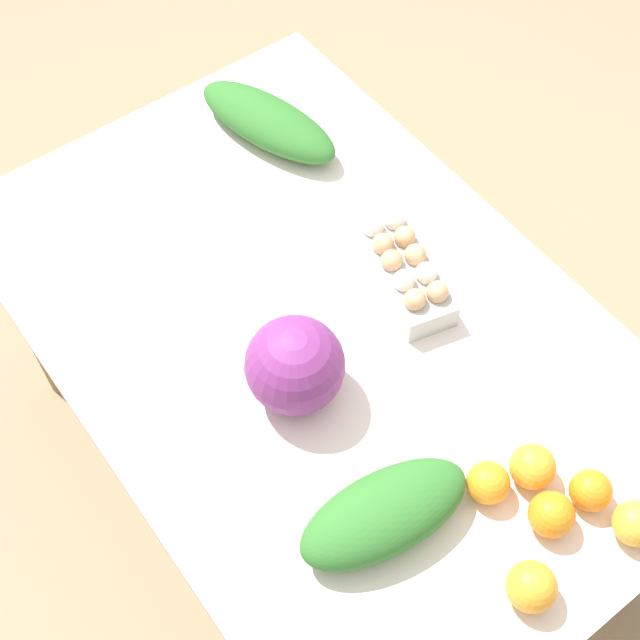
{
  "coord_description": "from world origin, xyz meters",
  "views": [
    {
      "loc": [
        -0.75,
        0.56,
        2.21
      ],
      "look_at": [
        0.0,
        0.0,
        0.77
      ],
      "focal_mm": 50.0,
      "sensor_mm": 36.0,
      "label": 1
    }
  ],
  "objects_px": {
    "egg_carton": "(403,267)",
    "orange_0": "(551,515)",
    "orange_2": "(636,523)",
    "cabbage_purple": "(295,365)",
    "orange_5": "(532,467)",
    "orange_3": "(531,587)",
    "greens_bunch_beet_tops": "(268,122)",
    "greens_bunch_scallion": "(384,513)",
    "orange_4": "(591,490)",
    "orange_1": "(488,483)"
  },
  "relations": [
    {
      "from": "cabbage_purple",
      "to": "greens_bunch_scallion",
      "type": "xyz_separation_m",
      "value": [
        -0.3,
        0.03,
        -0.04
      ]
    },
    {
      "from": "cabbage_purple",
      "to": "egg_carton",
      "type": "bearing_deg",
      "value": -76.51
    },
    {
      "from": "cabbage_purple",
      "to": "egg_carton",
      "type": "distance_m",
      "value": 0.33
    },
    {
      "from": "cabbage_purple",
      "to": "egg_carton",
      "type": "xyz_separation_m",
      "value": [
        0.08,
        -0.32,
        -0.05
      ]
    },
    {
      "from": "greens_bunch_scallion",
      "to": "greens_bunch_beet_tops",
      "type": "height_order",
      "value": "greens_bunch_scallion"
    },
    {
      "from": "egg_carton",
      "to": "orange_4",
      "type": "height_order",
      "value": "egg_carton"
    },
    {
      "from": "egg_carton",
      "to": "greens_bunch_beet_tops",
      "type": "height_order",
      "value": "egg_carton"
    },
    {
      "from": "orange_2",
      "to": "orange_4",
      "type": "bearing_deg",
      "value": 10.88
    },
    {
      "from": "orange_4",
      "to": "orange_1",
      "type": "bearing_deg",
      "value": 48.78
    },
    {
      "from": "egg_carton",
      "to": "orange_2",
      "type": "height_order",
      "value": "egg_carton"
    },
    {
      "from": "cabbage_purple",
      "to": "orange_5",
      "type": "xyz_separation_m",
      "value": [
        -0.38,
        -0.23,
        -0.05
      ]
    },
    {
      "from": "orange_3",
      "to": "orange_4",
      "type": "relative_size",
      "value": 1.14
    },
    {
      "from": "cabbage_purple",
      "to": "greens_bunch_beet_tops",
      "type": "xyz_separation_m",
      "value": [
        0.57,
        -0.33,
        -0.05
      ]
    },
    {
      "from": "orange_1",
      "to": "orange_5",
      "type": "distance_m",
      "value": 0.08
    },
    {
      "from": "cabbage_purple",
      "to": "orange_4",
      "type": "distance_m",
      "value": 0.55
    },
    {
      "from": "egg_carton",
      "to": "orange_5",
      "type": "height_order",
      "value": "egg_carton"
    },
    {
      "from": "orange_0",
      "to": "orange_2",
      "type": "distance_m",
      "value": 0.14
    },
    {
      "from": "egg_carton",
      "to": "orange_3",
      "type": "relative_size",
      "value": 3.59
    },
    {
      "from": "orange_0",
      "to": "orange_4",
      "type": "bearing_deg",
      "value": -95.86
    },
    {
      "from": "egg_carton",
      "to": "orange_0",
      "type": "bearing_deg",
      "value": -179.06
    },
    {
      "from": "greens_bunch_scallion",
      "to": "orange_0",
      "type": "relative_size",
      "value": 3.93
    },
    {
      "from": "orange_3",
      "to": "orange_4",
      "type": "xyz_separation_m",
      "value": [
        0.06,
        -0.2,
        -0.01
      ]
    },
    {
      "from": "orange_4",
      "to": "orange_3",
      "type": "bearing_deg",
      "value": 106.5
    },
    {
      "from": "cabbage_purple",
      "to": "egg_carton",
      "type": "height_order",
      "value": "cabbage_purple"
    },
    {
      "from": "orange_1",
      "to": "orange_3",
      "type": "xyz_separation_m",
      "value": [
        -0.17,
        0.07,
        0.0
      ]
    },
    {
      "from": "egg_carton",
      "to": "orange_4",
      "type": "xyz_separation_m",
      "value": [
        -0.55,
        0.04,
        -0.01
      ]
    },
    {
      "from": "orange_0",
      "to": "orange_4",
      "type": "height_order",
      "value": "orange_0"
    },
    {
      "from": "cabbage_purple",
      "to": "greens_bunch_scallion",
      "type": "height_order",
      "value": "cabbage_purple"
    },
    {
      "from": "orange_3",
      "to": "orange_4",
      "type": "height_order",
      "value": "orange_3"
    },
    {
      "from": "cabbage_purple",
      "to": "egg_carton",
      "type": "relative_size",
      "value": 0.61
    },
    {
      "from": "orange_5",
      "to": "cabbage_purple",
      "type": "bearing_deg",
      "value": 30.45
    },
    {
      "from": "greens_bunch_scallion",
      "to": "orange_1",
      "type": "height_order",
      "value": "greens_bunch_scallion"
    },
    {
      "from": "cabbage_purple",
      "to": "orange_0",
      "type": "height_order",
      "value": "cabbage_purple"
    },
    {
      "from": "greens_bunch_beet_tops",
      "to": "orange_2",
      "type": "distance_m",
      "value": 1.12
    },
    {
      "from": "orange_2",
      "to": "orange_3",
      "type": "height_order",
      "value": "orange_3"
    },
    {
      "from": "orange_1",
      "to": "orange_2",
      "type": "xyz_separation_m",
      "value": [
        -0.2,
        -0.15,
        0.0
      ]
    },
    {
      "from": "orange_4",
      "to": "orange_5",
      "type": "distance_m",
      "value": 0.1
    },
    {
      "from": "greens_bunch_scallion",
      "to": "orange_0",
      "type": "bearing_deg",
      "value": -126.48
    },
    {
      "from": "orange_4",
      "to": "orange_5",
      "type": "relative_size",
      "value": 0.91
    },
    {
      "from": "orange_0",
      "to": "orange_1",
      "type": "distance_m",
      "value": 0.11
    },
    {
      "from": "orange_2",
      "to": "orange_5",
      "type": "xyz_separation_m",
      "value": [
        0.18,
        0.07,
        0.0
      ]
    },
    {
      "from": "orange_2",
      "to": "orange_3",
      "type": "distance_m",
      "value": 0.21
    },
    {
      "from": "orange_3",
      "to": "orange_5",
      "type": "height_order",
      "value": "orange_3"
    },
    {
      "from": "egg_carton",
      "to": "orange_1",
      "type": "xyz_separation_m",
      "value": [
        -0.43,
        0.17,
        -0.01
      ]
    },
    {
      "from": "greens_bunch_beet_tops",
      "to": "orange_3",
      "type": "height_order",
      "value": "greens_bunch_beet_tops"
    },
    {
      "from": "greens_bunch_beet_tops",
      "to": "orange_5",
      "type": "relative_size",
      "value": 4.5
    },
    {
      "from": "greens_bunch_scallion",
      "to": "greens_bunch_beet_tops",
      "type": "xyz_separation_m",
      "value": [
        0.86,
        -0.37,
        -0.01
      ]
    },
    {
      "from": "egg_carton",
      "to": "greens_bunch_beet_tops",
      "type": "distance_m",
      "value": 0.49
    },
    {
      "from": "egg_carton",
      "to": "orange_1",
      "type": "relative_size",
      "value": 3.96
    },
    {
      "from": "orange_1",
      "to": "greens_bunch_scallion",
      "type": "bearing_deg",
      "value": 71.36
    }
  ]
}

